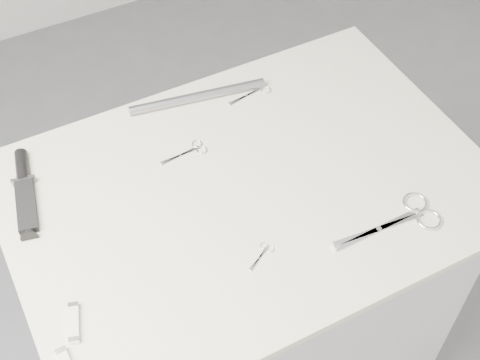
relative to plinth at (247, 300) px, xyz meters
name	(u,v)px	position (x,y,z in m)	size (l,w,h in m)	color
plinth	(247,300)	(0.00, 0.00, 0.00)	(0.90, 0.60, 0.90)	#B4B4B2
display_board	(249,189)	(0.00, 0.00, 0.46)	(1.00, 0.70, 0.02)	beige
large_shears	(407,217)	(0.24, -0.22, 0.47)	(0.23, 0.10, 0.01)	silver
embroidery_scissors_a	(191,151)	(-0.07, 0.15, 0.47)	(0.11, 0.05, 0.00)	silver
embroidery_scissors_b	(255,91)	(0.15, 0.25, 0.47)	(0.11, 0.05, 0.00)	silver
tiny_scissors	(263,254)	(-0.06, -0.16, 0.47)	(0.07, 0.05, 0.00)	silver
sheathed_knife	(24,187)	(-0.42, 0.21, 0.48)	(0.08, 0.22, 0.03)	black
pocket_knife_b	(74,323)	(-0.43, -0.14, 0.48)	(0.04, 0.08, 0.01)	silver
metal_rail	(198,97)	(0.02, 0.29, 0.48)	(0.02, 0.02, 0.32)	gray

